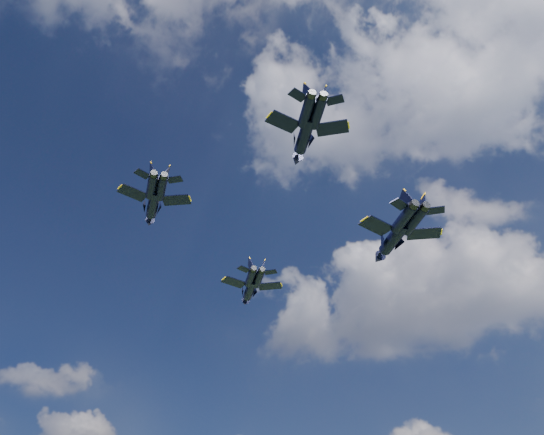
% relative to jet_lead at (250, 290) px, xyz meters
% --- Properties ---
extents(jet_lead, '(11.56, 13.13, 3.38)m').
position_rel_jet_lead_xyz_m(jet_lead, '(0.00, 0.00, 0.00)').
color(jet_lead, black).
extents(jet_left, '(11.84, 12.54, 3.32)m').
position_rel_jet_lead_xyz_m(jet_left, '(-1.71, -27.26, 1.04)').
color(jet_left, black).
extents(jet_right, '(15.17, 16.21, 4.28)m').
position_rel_jet_lead_xyz_m(jet_right, '(27.54, -3.09, 0.75)').
color(jet_right, black).
extents(jet_slot, '(10.91, 12.98, 3.28)m').
position_rel_jet_lead_xyz_m(jet_slot, '(24.71, -31.57, -0.10)').
color(jet_slot, black).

